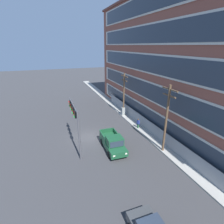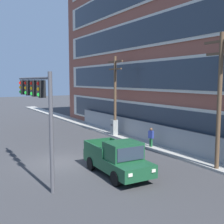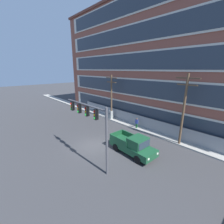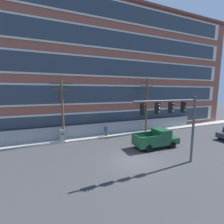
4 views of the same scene
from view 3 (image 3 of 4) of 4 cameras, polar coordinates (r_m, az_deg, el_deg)
ground_plane at (r=18.07m, az=-6.83°, el=-12.65°), size 160.00×160.00×0.00m
sidewalk_building_side at (r=23.32m, az=10.02°, el=-5.74°), size 80.00×1.87×0.16m
brick_mill_building at (r=26.40m, az=24.44°, el=17.09°), size 46.40×12.13×19.46m
chain_link_fence at (r=22.80m, az=12.53°, el=-4.07°), size 30.83×0.06×1.86m
traffic_signal_mast at (r=13.27m, az=-8.09°, el=-2.70°), size 6.20×0.43×5.89m
pickup_truck_dark_green at (r=16.16m, az=8.11°, el=-12.51°), size 5.22×2.24×2.07m
utility_pole_near_corner at (r=25.38m, az=-0.22°, el=6.29°), size 2.52×0.26×7.75m
utility_pole_midblock at (r=18.36m, az=25.71°, el=1.64°), size 2.49×0.26×8.23m
electrical_cabinet at (r=26.32m, az=-0.47°, el=-1.22°), size 0.58×0.55×1.64m
pedestrian_near_cabinet at (r=22.54m, az=9.38°, el=-4.05°), size 0.45×0.35×1.69m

